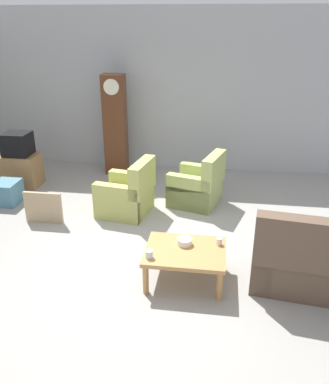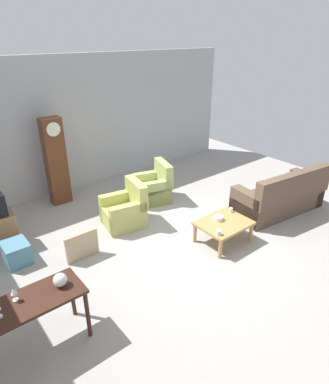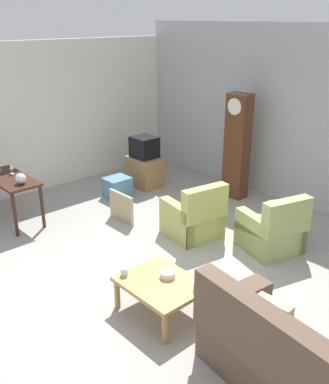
% 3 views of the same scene
% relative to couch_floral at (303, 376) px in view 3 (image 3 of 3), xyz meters
% --- Properties ---
extents(ground_plane, '(10.40, 10.40, 0.00)m').
position_rel_couch_floral_xyz_m(ground_plane, '(-2.33, 0.50, -0.35)').
color(ground_plane, '#999691').
extents(garage_door_wall, '(8.40, 0.16, 3.20)m').
position_rel_couch_floral_xyz_m(garage_door_wall, '(-2.33, 4.10, 1.25)').
color(garage_door_wall, '#ADAFB5').
rests_on(garage_door_wall, ground_plane).
extents(pegboard_wall_left, '(0.12, 6.40, 2.88)m').
position_rel_couch_floral_xyz_m(pegboard_wall_left, '(-6.53, 0.90, 1.09)').
color(pegboard_wall_left, silver).
rests_on(pegboard_wall_left, ground_plane).
extents(couch_floral, '(2.19, 1.14, 1.04)m').
position_rel_couch_floral_xyz_m(couch_floral, '(0.00, 0.00, 0.00)').
color(couch_floral, brown).
rests_on(couch_floral, ground_plane).
extents(armchair_olive_near, '(0.91, 0.89, 0.92)m').
position_rel_couch_floral_xyz_m(armchair_olive_near, '(-2.96, 1.68, -0.05)').
color(armchair_olive_near, tan).
rests_on(armchair_olive_near, ground_plane).
extents(armchair_olive_far, '(0.97, 0.95, 0.92)m').
position_rel_couch_floral_xyz_m(armchair_olive_far, '(-1.85, 2.21, -0.05)').
color(armchair_olive_far, '#A4B364').
rests_on(armchair_olive_far, ground_plane).
extents(coffee_table_wood, '(0.96, 0.76, 0.42)m').
position_rel_couch_floral_xyz_m(coffee_table_wood, '(-1.85, -0.01, 0.01)').
color(coffee_table_wood, '#B27F47').
rests_on(coffee_table_wood, ground_plane).
extents(console_table_dark, '(1.30, 0.56, 0.78)m').
position_rel_couch_floral_xyz_m(console_table_dark, '(-5.46, -0.18, 0.31)').
color(console_table_dark, '#381E14').
rests_on(console_table_dark, ground_plane).
extents(grandfather_clock, '(0.44, 0.30, 2.00)m').
position_rel_couch_floral_xyz_m(grandfather_clock, '(-3.59, 3.48, 0.65)').
color(grandfather_clock, '#562D19').
rests_on(grandfather_clock, ground_plane).
extents(tv_stand_cabinet, '(0.68, 0.52, 0.62)m').
position_rel_couch_floral_xyz_m(tv_stand_cabinet, '(-5.23, 2.57, -0.04)').
color(tv_stand_cabinet, '#997047').
rests_on(tv_stand_cabinet, ground_plane).
extents(tv_crt, '(0.48, 0.44, 0.42)m').
position_rel_couch_floral_xyz_m(tv_crt, '(-5.23, 2.57, 0.47)').
color(tv_crt, black).
rests_on(tv_crt, tv_stand_cabinet).
extents(framed_picture_leaning, '(0.60, 0.05, 0.51)m').
position_rel_couch_floral_xyz_m(framed_picture_leaning, '(-4.17, 1.17, -0.10)').
color(framed_picture_leaning, tan).
rests_on(framed_picture_leaning, ground_plane).
extents(storage_box_blue, '(0.40, 0.47, 0.39)m').
position_rel_couch_floral_xyz_m(storage_box_blue, '(-5.11, 1.77, -0.16)').
color(storage_box_blue, teal).
rests_on(storage_box_blue, ground_plane).
extents(glass_dome_cloche, '(0.17, 0.17, 0.17)m').
position_rel_couch_floral_xyz_m(glass_dome_cloche, '(-5.04, -0.16, 0.51)').
color(glass_dome_cloche, silver).
rests_on(glass_dome_cloche, console_table_dark).
extents(cup_white_porcelain, '(0.07, 0.07, 0.09)m').
position_rel_couch_floral_xyz_m(cup_white_porcelain, '(-1.45, 0.17, 0.11)').
color(cup_white_porcelain, white).
rests_on(cup_white_porcelain, coffee_table_wood).
extents(cup_blue_rimmed, '(0.09, 0.09, 0.09)m').
position_rel_couch_floral_xyz_m(cup_blue_rimmed, '(-2.24, -0.24, 0.12)').
color(cup_blue_rimmed, silver).
rests_on(cup_blue_rimmed, coffee_table_wood).
extents(bowl_white_stacked, '(0.18, 0.18, 0.08)m').
position_rel_couch_floral_xyz_m(bowl_white_stacked, '(-1.87, 0.11, 0.11)').
color(bowl_white_stacked, white).
rests_on(bowl_white_stacked, coffee_table_wood).
extents(wine_glass_short, '(0.07, 0.07, 0.19)m').
position_rel_couch_floral_xyz_m(wine_glass_short, '(-5.56, -0.08, 0.55)').
color(wine_glass_short, silver).
rests_on(wine_glass_short, console_table_dark).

